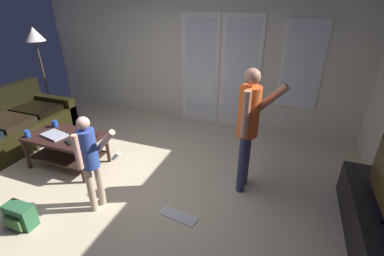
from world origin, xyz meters
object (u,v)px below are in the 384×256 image
floor_lamp (35,39)px  dvd_remote_slim (69,142)px  loose_keyboard (178,216)px  cup_near_edge (27,134)px  tv_stand (373,228)px  laptop_closed (54,135)px  coffee_table (66,144)px  backpack (20,216)px  person_adult (249,122)px  tv_remote_black (91,136)px  leather_couch (6,130)px  person_child (90,157)px  cup_by_laptop (55,124)px

floor_lamp → dvd_remote_slim: bearing=-37.8°
loose_keyboard → cup_near_edge: 2.46m
tv_stand → loose_keyboard: bearing=-170.0°
laptop_closed → floor_lamp: bearing=150.4°
dvd_remote_slim → coffee_table: bearing=172.1°
backpack → dvd_remote_slim: 1.06m
tv_stand → person_adult: size_ratio=1.10×
tv_remote_black → floor_lamp: bearing=129.3°
backpack → loose_keyboard: backpack is taller
cup_near_edge → tv_remote_black: 0.90m
leather_couch → loose_keyboard: leather_couch is taller
coffee_table → dvd_remote_slim: bearing=-33.4°
loose_keyboard → tv_remote_black: bearing=161.1°
dvd_remote_slim → tv_stand: bearing=26.7°
backpack → laptop_closed: size_ratio=0.90×
floor_lamp → tv_remote_black: size_ratio=10.53×
dvd_remote_slim → person_child: bearing=-4.7°
floor_lamp → dvd_remote_slim: size_ratio=10.53×
coffee_table → tv_remote_black: (0.39, 0.11, 0.15)m
person_adult → person_child: (-1.54, -0.98, -0.24)m
person_child → floor_lamp: (-2.70, 1.95, 0.86)m
tv_stand → loose_keyboard: size_ratio=3.84×
cup_near_edge → loose_keyboard: bearing=-5.1°
person_adult → cup_by_laptop: 2.91m
laptop_closed → leather_couch: bearing=-174.9°
leather_couch → person_adult: size_ratio=1.32×
coffee_table → tv_stand: size_ratio=0.61×
floor_lamp → backpack: (2.09, -2.49, -1.44)m
coffee_table → cup_by_laptop: size_ratio=10.93×
tv_stand → person_adult: bearing=161.5°
leather_couch → person_child: bearing=-16.2°
loose_keyboard → dvd_remote_slim: size_ratio=2.68×
person_adult → floor_lamp: 4.39m
leather_couch → cup_by_laptop: (1.03, 0.10, 0.25)m
person_child → leather_couch: bearing=163.8°
leather_couch → backpack: (1.75, -1.22, -0.16)m
laptop_closed → cup_by_laptop: 0.34m
coffee_table → dvd_remote_slim: (0.23, -0.15, 0.15)m
laptop_closed → loose_keyboard: bearing=1.9°
backpack → cup_near_edge: bearing=131.8°
cup_near_edge → tv_remote_black: size_ratio=0.58×
backpack → tv_remote_black: bearing=89.4°
tv_stand → person_adult: 1.63m
coffee_table → dvd_remote_slim: dvd_remote_slim is taller
coffee_table → cup_near_edge: (-0.45, -0.21, 0.18)m
person_child → floor_lamp: floor_lamp is taller
person_adult → leather_couch: bearing=-175.7°
tv_stand → tv_remote_black: bearing=176.9°
person_adult → cup_near_edge: size_ratio=16.19×
cup_near_edge → cup_by_laptop: 0.41m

